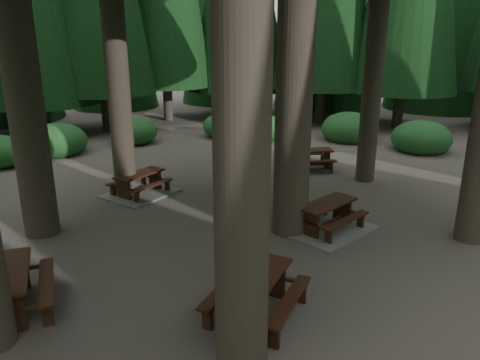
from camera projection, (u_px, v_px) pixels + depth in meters
ground at (268, 242)px, 10.83m from camera, size 80.00×80.00×0.00m
picnic_table_a at (326, 221)px, 11.44m from camera, size 2.37×2.07×0.71m
picnic_table_b at (9, 284)px, 8.04m from camera, size 1.79×2.05×0.77m
picnic_table_c at (140, 188)px, 13.93m from camera, size 2.40×2.20×0.66m
picnic_table_d at (309, 156)px, 16.46m from camera, size 2.01×1.87×0.69m
picnic_table_e at (257, 290)px, 7.90m from camera, size 2.21×2.10×0.75m
shrub_ring at (273, 210)px, 11.67m from camera, size 23.86×24.64×1.49m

